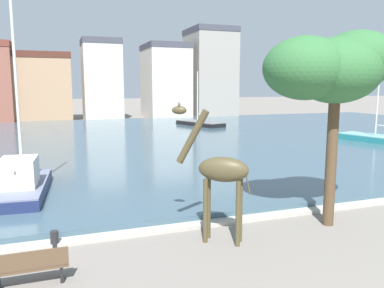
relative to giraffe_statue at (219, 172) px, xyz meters
name	(u,v)px	position (x,y,z in m)	size (l,w,h in m)	color
harbor_water	(139,140)	(2.16, 22.40, -2.05)	(83.49, 41.52, 0.31)	#3D5666
quay_edge_coping	(258,217)	(2.16, 1.39, -2.15)	(83.49, 0.50, 0.12)	#ADA89E
giraffe_statue	(219,172)	(0.00, 0.00, 0.00)	(2.19, 1.76, 4.32)	#4C4228
sailboat_teal	(373,140)	(19.69, 13.85, -1.78)	(3.93, 8.18, 6.62)	teal
sailboat_navy	(23,185)	(-6.05, 6.92, -1.58)	(2.34, 6.26, 8.60)	navy
sailboat_black	(196,124)	(10.73, 31.12, -1.80)	(4.25, 7.64, 6.44)	black
shade_tree	(332,68)	(4.03, 0.11, 3.16)	(4.56, 2.97, 6.61)	brown
mooring_bollard	(55,239)	(-4.80, 1.24, -1.96)	(0.24, 0.24, 0.50)	#232326
park_bench	(29,267)	(-5.35, -0.97, -1.72)	(1.80, 0.44, 0.92)	brown
townhouse_wide_warehouse	(44,87)	(-5.95, 46.83, 2.42)	(7.26, 7.88, 9.22)	tan
townhouse_tall_gabled	(102,80)	(1.78, 45.34, 3.42)	(5.29, 5.55, 11.23)	beige
townhouse_corner_house	(166,81)	(11.25, 46.04, 3.29)	(6.14, 8.09, 10.96)	beige
townhouse_end_terrace	(210,73)	(18.30, 45.65, 4.56)	(6.56, 7.77, 13.50)	gray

